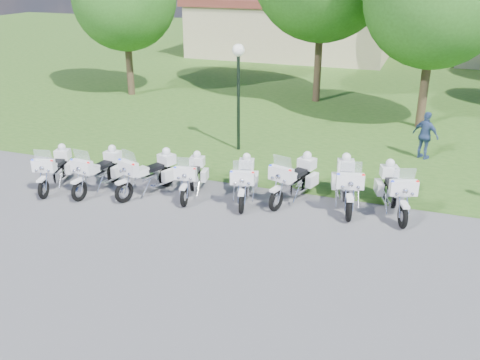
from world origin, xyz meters
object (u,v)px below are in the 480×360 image
(motorcycle_2, at_px, (149,173))
(motorcycle_3, at_px, (192,176))
(motorcycle_5, at_px, (294,178))
(motorcycle_6, at_px, (347,183))
(motorcycle_1, at_px, (99,170))
(lamp_post, at_px, (238,70))
(bystander_c, at_px, (425,136))
(motorcycle_7, at_px, (395,190))
(motorcycle_0, at_px, (55,168))
(motorcycle_4, at_px, (245,180))

(motorcycle_2, distance_m, motorcycle_3, 1.31)
(motorcycle_5, height_order, motorcycle_6, motorcycle_6)
(motorcycle_1, xyz_separation_m, motorcycle_6, (7.32, 1.45, 0.05))
(lamp_post, height_order, bystander_c, lamp_post)
(motorcycle_7, bearing_deg, motorcycle_2, -9.61)
(motorcycle_0, relative_size, motorcycle_7, 0.93)
(motorcycle_2, bearing_deg, motorcycle_3, -143.85)
(motorcycle_2, distance_m, bystander_c, 9.79)
(motorcycle_5, relative_size, bystander_c, 1.35)
(motorcycle_2, bearing_deg, motorcycle_1, 32.59)
(motorcycle_1, distance_m, motorcycle_3, 2.90)
(motorcycle_1, height_order, motorcycle_4, motorcycle_1)
(motorcycle_1, distance_m, motorcycle_6, 7.46)
(motorcycle_2, height_order, bystander_c, bystander_c)
(motorcycle_5, distance_m, lamp_post, 5.35)
(motorcycle_4, relative_size, motorcycle_7, 0.95)
(motorcycle_6, relative_size, bystander_c, 1.40)
(motorcycle_6, bearing_deg, motorcycle_3, -3.69)
(motorcycle_0, relative_size, bystander_c, 1.25)
(motorcycle_1, distance_m, motorcycle_4, 4.51)
(motorcycle_0, xyz_separation_m, motorcycle_1, (1.42, 0.28, 0.02))
(motorcycle_0, relative_size, motorcycle_5, 0.92)
(motorcycle_1, height_order, motorcycle_5, motorcycle_5)
(motorcycle_3, height_order, motorcycle_4, motorcycle_4)
(motorcycle_3, relative_size, motorcycle_4, 0.97)
(motorcycle_3, height_order, motorcycle_7, motorcycle_7)
(motorcycle_4, distance_m, lamp_post, 5.14)
(motorcycle_1, relative_size, motorcycle_4, 1.04)
(motorcycle_3, xyz_separation_m, bystander_c, (6.41, 5.73, 0.26))
(motorcycle_4, bearing_deg, motorcycle_1, -4.03)
(lamp_post, distance_m, bystander_c, 7.01)
(motorcycle_6, bearing_deg, motorcycle_4, -1.38)
(motorcycle_1, relative_size, motorcycle_5, 0.98)
(motorcycle_2, height_order, motorcycle_5, motorcycle_5)
(motorcycle_1, relative_size, motorcycle_7, 0.99)
(motorcycle_0, xyz_separation_m, bystander_c, (10.65, 6.66, 0.24))
(motorcycle_5, relative_size, lamp_post, 0.59)
(motorcycle_2, relative_size, lamp_post, 0.56)
(motorcycle_0, distance_m, lamp_post, 7.12)
(motorcycle_0, distance_m, motorcycle_4, 5.96)
(motorcycle_2, bearing_deg, motorcycle_6, -147.72)
(motorcycle_3, distance_m, motorcycle_7, 5.88)
(motorcycle_1, bearing_deg, motorcycle_0, 16.23)
(bystander_c, bearing_deg, motorcycle_0, 61.99)
(lamp_post, bearing_deg, motorcycle_5, -49.89)
(motorcycle_1, bearing_deg, motorcycle_4, -164.43)
(motorcycle_5, height_order, bystander_c, bystander_c)
(motorcycle_3, bearing_deg, motorcycle_1, 3.21)
(motorcycle_2, xyz_separation_m, motorcycle_6, (5.76, 1.14, 0.04))
(motorcycle_2, relative_size, motorcycle_7, 0.96)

